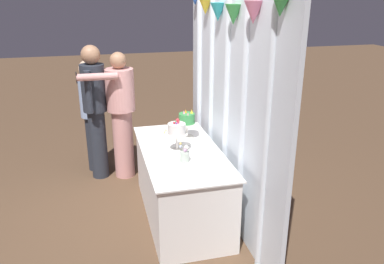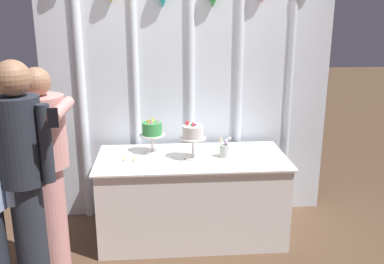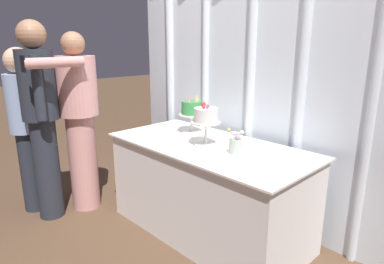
{
  "view_description": "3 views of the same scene",
  "coord_description": "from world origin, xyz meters",
  "px_view_note": "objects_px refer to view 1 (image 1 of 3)",
  "views": [
    {
      "loc": [
        3.67,
        -0.71,
        2.36
      ],
      "look_at": [
        0.04,
        0.21,
        0.99
      ],
      "focal_mm": 36.13,
      "sensor_mm": 36.0,
      "label": 1
    },
    {
      "loc": [
        -0.28,
        -3.46,
        2.04
      ],
      "look_at": [
        0.01,
        0.24,
        0.97
      ],
      "focal_mm": 39.49,
      "sensor_mm": 36.0,
      "label": 2
    },
    {
      "loc": [
        1.73,
        -1.76,
        1.56
      ],
      "look_at": [
        -0.12,
        0.03,
        0.87
      ],
      "focal_mm": 31.11,
      "sensor_mm": 36.0,
      "label": 3
    }
  ],
  "objects_px": {
    "flower_vase": "(185,155)",
    "tealight_far_left": "(166,131)",
    "cake_display_nearright": "(177,131)",
    "guest_man_dark_suit": "(95,106)",
    "cake_table": "(181,183)",
    "cake_display_nearleft": "(187,120)",
    "guest_man_pink_jacket": "(91,110)",
    "tealight_near_left": "(164,134)",
    "guest_girl_blue_dress": "(121,111)"
  },
  "relations": [
    {
      "from": "flower_vase",
      "to": "tealight_far_left",
      "type": "bearing_deg",
      "value": -178.49
    },
    {
      "from": "cake_display_nearright",
      "to": "guest_man_dark_suit",
      "type": "relative_size",
      "value": 0.19
    },
    {
      "from": "cake_table",
      "to": "flower_vase",
      "type": "bearing_deg",
      "value": -5.0
    },
    {
      "from": "cake_display_nearright",
      "to": "tealight_far_left",
      "type": "bearing_deg",
      "value": -179.29
    },
    {
      "from": "cake_display_nearleft",
      "to": "tealight_far_left",
      "type": "height_order",
      "value": "cake_display_nearleft"
    },
    {
      "from": "tealight_far_left",
      "to": "guest_man_dark_suit",
      "type": "relative_size",
      "value": 0.02
    },
    {
      "from": "cake_display_nearleft",
      "to": "guest_man_dark_suit",
      "type": "xyz_separation_m",
      "value": [
        -0.85,
        -1.0,
        -0.0
      ]
    },
    {
      "from": "guest_man_pink_jacket",
      "to": "cake_table",
      "type": "bearing_deg",
      "value": 31.89
    },
    {
      "from": "guest_man_dark_suit",
      "to": "cake_table",
      "type": "bearing_deg",
      "value": 35.13
    },
    {
      "from": "cake_display_nearright",
      "to": "guest_man_dark_suit",
      "type": "height_order",
      "value": "guest_man_dark_suit"
    },
    {
      "from": "flower_vase",
      "to": "guest_man_pink_jacket",
      "type": "xyz_separation_m",
      "value": [
        -1.74,
        -0.88,
        0.01
      ]
    },
    {
      "from": "tealight_near_left",
      "to": "guest_man_pink_jacket",
      "type": "xyz_separation_m",
      "value": [
        -0.94,
        -0.82,
        0.07
      ]
    },
    {
      "from": "guest_girl_blue_dress",
      "to": "guest_man_dark_suit",
      "type": "relative_size",
      "value": 0.95
    },
    {
      "from": "cake_display_nearright",
      "to": "tealight_near_left",
      "type": "relative_size",
      "value": 9.43
    },
    {
      "from": "cake_display_nearleft",
      "to": "flower_vase",
      "type": "height_order",
      "value": "cake_display_nearleft"
    },
    {
      "from": "guest_man_dark_suit",
      "to": "tealight_far_left",
      "type": "bearing_deg",
      "value": 52.8
    },
    {
      "from": "tealight_far_left",
      "to": "guest_girl_blue_dress",
      "type": "bearing_deg",
      "value": -138.99
    },
    {
      "from": "cake_display_nearleft",
      "to": "guest_man_dark_suit",
      "type": "relative_size",
      "value": 0.19
    },
    {
      "from": "tealight_near_left",
      "to": "guest_man_pink_jacket",
      "type": "bearing_deg",
      "value": -139.01
    },
    {
      "from": "guest_man_pink_jacket",
      "to": "guest_man_dark_suit",
      "type": "bearing_deg",
      "value": 12.83
    },
    {
      "from": "cake_table",
      "to": "guest_man_dark_suit",
      "type": "distance_m",
      "value": 1.58
    },
    {
      "from": "tealight_near_left",
      "to": "flower_vase",
      "type": "bearing_deg",
      "value": 4.2
    },
    {
      "from": "cake_display_nearleft",
      "to": "tealight_near_left",
      "type": "relative_size",
      "value": 9.27
    },
    {
      "from": "guest_man_dark_suit",
      "to": "guest_man_pink_jacket",
      "type": "xyz_separation_m",
      "value": [
        -0.25,
        -0.06,
        -0.12
      ]
    },
    {
      "from": "flower_vase",
      "to": "guest_girl_blue_dress",
      "type": "height_order",
      "value": "guest_girl_blue_dress"
    },
    {
      "from": "cake_display_nearleft",
      "to": "flower_vase",
      "type": "relative_size",
      "value": 1.76
    },
    {
      "from": "tealight_near_left",
      "to": "tealight_far_left",
      "type": "bearing_deg",
      "value": 158.14
    },
    {
      "from": "tealight_far_left",
      "to": "guest_girl_blue_dress",
      "type": "xyz_separation_m",
      "value": [
        -0.55,
        -0.48,
        0.12
      ]
    },
    {
      "from": "guest_man_pink_jacket",
      "to": "cake_display_nearleft",
      "type": "bearing_deg",
      "value": 43.85
    },
    {
      "from": "cake_table",
      "to": "guest_man_dark_suit",
      "type": "bearing_deg",
      "value": -144.87
    },
    {
      "from": "cake_table",
      "to": "tealight_near_left",
      "type": "relative_size",
      "value": 47.06
    },
    {
      "from": "tealight_near_left",
      "to": "guest_girl_blue_dress",
      "type": "xyz_separation_m",
      "value": [
        -0.64,
        -0.44,
        0.12
      ]
    },
    {
      "from": "cake_table",
      "to": "guest_man_pink_jacket",
      "type": "xyz_separation_m",
      "value": [
        -1.45,
        -0.9,
        0.47
      ]
    },
    {
      "from": "cake_display_nearright",
      "to": "guest_man_pink_jacket",
      "type": "xyz_separation_m",
      "value": [
        -1.45,
        -0.86,
        -0.14
      ]
    },
    {
      "from": "guest_man_pink_jacket",
      "to": "tealight_far_left",
      "type": "bearing_deg",
      "value": 45.02
    },
    {
      "from": "cake_display_nearleft",
      "to": "guest_man_pink_jacket",
      "type": "distance_m",
      "value": 1.52
    },
    {
      "from": "cake_table",
      "to": "guest_man_pink_jacket",
      "type": "relative_size",
      "value": 1.11
    },
    {
      "from": "tealight_near_left",
      "to": "guest_girl_blue_dress",
      "type": "height_order",
      "value": "guest_girl_blue_dress"
    },
    {
      "from": "flower_vase",
      "to": "cake_table",
      "type": "bearing_deg",
      "value": 175.0
    },
    {
      "from": "cake_display_nearright",
      "to": "guest_man_pink_jacket",
      "type": "relative_size",
      "value": 0.22
    },
    {
      "from": "cake_table",
      "to": "flower_vase",
      "type": "height_order",
      "value": "flower_vase"
    },
    {
      "from": "cake_table",
      "to": "tealight_near_left",
      "type": "height_order",
      "value": "tealight_near_left"
    },
    {
      "from": "cake_display_nearleft",
      "to": "guest_girl_blue_dress",
      "type": "relative_size",
      "value": 0.2
    },
    {
      "from": "cake_table",
      "to": "guest_man_dark_suit",
      "type": "relative_size",
      "value": 0.97
    },
    {
      "from": "cake_display_nearleft",
      "to": "guest_man_pink_jacket",
      "type": "height_order",
      "value": "guest_man_pink_jacket"
    },
    {
      "from": "cake_display_nearleft",
      "to": "cake_display_nearright",
      "type": "relative_size",
      "value": 0.98
    },
    {
      "from": "guest_man_pink_jacket",
      "to": "tealight_near_left",
      "type": "bearing_deg",
      "value": 40.99
    },
    {
      "from": "cake_display_nearleft",
      "to": "tealight_near_left",
      "type": "height_order",
      "value": "cake_display_nearleft"
    },
    {
      "from": "cake_display_nearright",
      "to": "guest_girl_blue_dress",
      "type": "distance_m",
      "value": 1.26
    },
    {
      "from": "tealight_far_left",
      "to": "tealight_near_left",
      "type": "distance_m",
      "value": 0.1
    }
  ]
}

